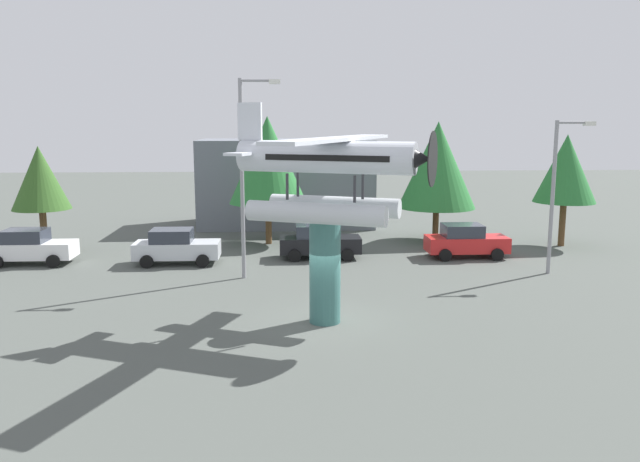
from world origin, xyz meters
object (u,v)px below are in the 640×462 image
(tree_east, at_px, (268,160))
(car_near_white, at_px, (30,247))
(car_far_black, at_px, (319,241))
(tree_far_east, at_px, (566,169))
(tree_west, at_px, (40,178))
(display_pedestal, at_px, (325,271))
(car_mid_silver, at_px, (176,247))
(tree_center_back, at_px, (437,165))
(floatplane_monument, at_px, (329,171))
(streetlight_primary, at_px, (246,166))
(storefront_building, at_px, (286,182))
(car_distant_red, at_px, (465,241))
(streetlight_secondary, at_px, (558,185))

(tree_east, bearing_deg, car_near_white, -158.22)
(car_far_black, xyz_separation_m, tree_far_east, (14.09, 2.49, 3.53))
(tree_west, height_order, tree_far_east, tree_far_east)
(display_pedestal, relative_size, car_mid_silver, 0.88)
(tree_center_back, bearing_deg, floatplane_monument, -116.37)
(car_mid_silver, xyz_separation_m, car_far_black, (7.22, 0.95, 0.00))
(car_far_black, relative_size, streetlight_primary, 0.47)
(storefront_building, bearing_deg, floatplane_monument, -86.48)
(car_mid_silver, height_order, tree_east, tree_east)
(car_far_black, height_order, tree_center_back, tree_center_back)
(car_far_black, relative_size, car_distant_red, 1.00)
(car_far_black, bearing_deg, streetlight_primary, -130.49)
(car_mid_silver, height_order, car_distant_red, same)
(floatplane_monument, height_order, tree_far_east, floatplane_monument)
(tree_center_back, bearing_deg, tree_far_east, -14.93)
(car_near_white, distance_m, car_far_black, 14.50)
(car_far_black, bearing_deg, floatplane_monument, -91.46)
(tree_west, height_order, tree_center_back, tree_center_back)
(display_pedestal, height_order, tree_far_east, tree_far_east)
(tree_east, bearing_deg, tree_far_east, -5.57)
(car_near_white, height_order, streetlight_secondary, streetlight_secondary)
(tree_west, bearing_deg, storefront_building, 35.67)
(display_pedestal, bearing_deg, tree_west, 138.55)
(car_far_black, distance_m, streetlight_secondary, 11.97)
(tree_east, bearing_deg, tree_center_back, 1.14)
(car_mid_silver, relative_size, tree_east, 0.57)
(car_far_black, relative_size, tree_west, 0.73)
(streetlight_secondary, xyz_separation_m, tree_far_east, (3.31, 6.51, 0.25))
(car_mid_silver, bearing_deg, tree_center_back, 20.09)
(car_mid_silver, bearing_deg, streetlight_secondary, -9.69)
(car_mid_silver, relative_size, tree_west, 0.73)
(tree_west, distance_m, tree_center_back, 22.03)
(car_near_white, xyz_separation_m, tree_center_back, (21.69, 4.91, 3.65))
(tree_west, bearing_deg, streetlight_primary, -28.10)
(car_near_white, xyz_separation_m, car_mid_silver, (7.27, -0.37, 0.00))
(floatplane_monument, height_order, car_near_white, floatplane_monument)
(tree_center_back, bearing_deg, streetlight_secondary, -66.83)
(streetlight_secondary, relative_size, tree_center_back, 1.00)
(streetlight_primary, bearing_deg, tree_center_back, 38.16)
(tree_far_east, bearing_deg, floatplane_monument, -137.32)
(streetlight_primary, xyz_separation_m, streetlight_secondary, (14.25, 0.05, -0.93))
(car_mid_silver, xyz_separation_m, storefront_building, (5.59, 12.24, 2.04))
(car_mid_silver, bearing_deg, tree_west, 159.01)
(streetlight_primary, bearing_deg, car_far_black, 49.51)
(streetlight_primary, bearing_deg, tree_far_east, 20.47)
(car_near_white, bearing_deg, tree_east, 21.78)
(storefront_building, bearing_deg, car_mid_silver, -114.54)
(display_pedestal, relative_size, tree_far_east, 0.58)
(storefront_building, relative_size, tree_far_east, 1.84)
(streetlight_secondary, bearing_deg, tree_west, 166.87)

